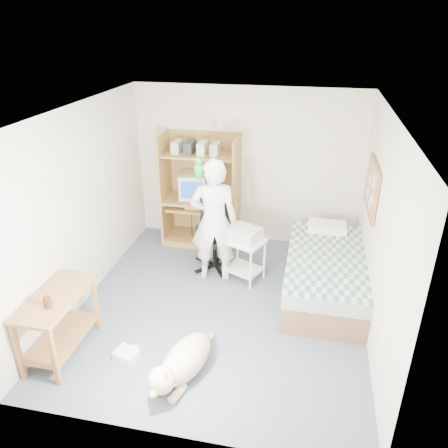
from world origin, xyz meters
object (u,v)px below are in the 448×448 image
Objects in this scene: person at (214,221)px; office_chair at (215,243)px; side_desk at (58,316)px; printer_cart at (244,253)px; dog at (183,362)px; computer_hutch at (201,195)px; bed at (325,273)px.

office_chair is at bearing -91.05° from person.
printer_cart is at bearing 47.96° from side_desk.
office_chair is at bearing 110.36° from dog.
person is at bearing -150.92° from printer_cart.
office_chair is (1.24, 2.19, -0.11)m from side_desk.
side_desk is 2.32m from person.
computer_hutch is 1.02× the size of person.
bed is at bearing 68.83° from dog.
computer_hutch reaches higher than office_chair.
printer_cart is at bearing 172.03° from person.
printer_cart is (0.48, -0.27, 0.04)m from office_chair.
printer_cart is (-1.13, 0.10, 0.13)m from bed.
side_desk is 1.45m from dog.
dog is (0.18, -2.26, -0.19)m from office_chair.
person is at bearing -91.05° from office_chair.
computer_hutch reaches higher than person.
side_desk is 2.58m from printer_cart.
person reaches higher than office_chair.
person is 2.08m from dog.
office_chair is 1.64× the size of printer_cart.
computer_hutch is at bearing 150.71° from bed.
side_desk is at bearing -147.50° from bed.
person is at bearing 177.67° from bed.
person reaches higher than side_desk.
bed reaches higher than printer_cart.
computer_hutch is 1.80× the size of side_desk.
computer_hutch reaches higher than dog.
bed is at bearing 165.07° from person.
computer_hutch is 2.35m from bed.
side_desk is 0.56× the size of person.
office_chair is at bearing -62.49° from computer_hutch.
dog is at bearing -3.18° from side_desk.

